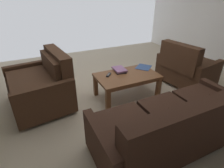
{
  "coord_description": "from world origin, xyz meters",
  "views": [
    {
      "loc": [
        1.25,
        2.59,
        1.76
      ],
      "look_at": [
        0.38,
        0.72,
        0.66
      ],
      "focal_mm": 28.76,
      "sensor_mm": 36.0,
      "label": 1
    }
  ],
  "objects_px": {
    "armchair_side": "(185,67)",
    "loveseat_near": "(42,85)",
    "sofa_main": "(175,125)",
    "book_stack": "(119,70)",
    "loose_magazine": "(144,67)",
    "coffee_table": "(127,78)",
    "tv_remote": "(109,75)"
  },
  "relations": [
    {
      "from": "armchair_side",
      "to": "loveseat_near",
      "type": "bearing_deg",
      "value": -8.96
    },
    {
      "from": "sofa_main",
      "to": "armchair_side",
      "type": "distance_m",
      "value": 1.85
    },
    {
      "from": "book_stack",
      "to": "loose_magazine",
      "type": "distance_m",
      "value": 0.5
    },
    {
      "from": "armchair_side",
      "to": "loose_magazine",
      "type": "xyz_separation_m",
      "value": [
        0.86,
        -0.22,
        0.07
      ]
    },
    {
      "from": "sofa_main",
      "to": "loose_magazine",
      "type": "bearing_deg",
      "value": -109.92
    },
    {
      "from": "coffee_table",
      "to": "book_stack",
      "type": "height_order",
      "value": "book_stack"
    },
    {
      "from": "loveseat_near",
      "to": "book_stack",
      "type": "height_order",
      "value": "loveseat_near"
    },
    {
      "from": "sofa_main",
      "to": "tv_remote",
      "type": "distance_m",
      "value": 1.43
    },
    {
      "from": "sofa_main",
      "to": "tv_remote",
      "type": "xyz_separation_m",
      "value": [
        0.23,
        -1.41,
        0.1
      ]
    },
    {
      "from": "coffee_table",
      "to": "loose_magazine",
      "type": "height_order",
      "value": "loose_magazine"
    },
    {
      "from": "loveseat_near",
      "to": "book_stack",
      "type": "relative_size",
      "value": 4.06
    },
    {
      "from": "loveseat_near",
      "to": "book_stack",
      "type": "bearing_deg",
      "value": 173.08
    },
    {
      "from": "tv_remote",
      "to": "loose_magazine",
      "type": "distance_m",
      "value": 0.75
    },
    {
      "from": "loose_magazine",
      "to": "armchair_side",
      "type": "bearing_deg",
      "value": -143.23
    },
    {
      "from": "book_stack",
      "to": "sofa_main",
      "type": "bearing_deg",
      "value": 88.96
    },
    {
      "from": "coffee_table",
      "to": "loose_magazine",
      "type": "xyz_separation_m",
      "value": [
        -0.45,
        -0.16,
        0.07
      ]
    },
    {
      "from": "tv_remote",
      "to": "loose_magazine",
      "type": "height_order",
      "value": "tv_remote"
    },
    {
      "from": "sofa_main",
      "to": "loveseat_near",
      "type": "xyz_separation_m",
      "value": [
        1.31,
        -1.65,
        0.03
      ]
    },
    {
      "from": "armchair_side",
      "to": "tv_remote",
      "type": "bearing_deg",
      "value": -6.32
    },
    {
      "from": "book_stack",
      "to": "tv_remote",
      "type": "xyz_separation_m",
      "value": [
        0.25,
        0.08,
        -0.02
      ]
    },
    {
      "from": "coffee_table",
      "to": "loose_magazine",
      "type": "relative_size",
      "value": 3.8
    },
    {
      "from": "coffee_table",
      "to": "loose_magazine",
      "type": "bearing_deg",
      "value": -160.19
    },
    {
      "from": "book_stack",
      "to": "loose_magazine",
      "type": "xyz_separation_m",
      "value": [
        -0.5,
        0.04,
        -0.02
      ]
    },
    {
      "from": "sofa_main",
      "to": "coffee_table",
      "type": "bearing_deg",
      "value": -93.25
    },
    {
      "from": "sofa_main",
      "to": "book_stack",
      "type": "relative_size",
      "value": 6.47
    },
    {
      "from": "sofa_main",
      "to": "loose_magazine",
      "type": "height_order",
      "value": "sofa_main"
    },
    {
      "from": "coffee_table",
      "to": "armchair_side",
      "type": "bearing_deg",
      "value": 177.39
    },
    {
      "from": "book_stack",
      "to": "tv_remote",
      "type": "height_order",
      "value": "book_stack"
    },
    {
      "from": "loveseat_near",
      "to": "coffee_table",
      "type": "height_order",
      "value": "loveseat_near"
    },
    {
      "from": "armchair_side",
      "to": "book_stack",
      "type": "distance_m",
      "value": 1.38
    },
    {
      "from": "loveseat_near",
      "to": "armchair_side",
      "type": "relative_size",
      "value": 1.11
    },
    {
      "from": "book_stack",
      "to": "tv_remote",
      "type": "relative_size",
      "value": 2.04
    }
  ]
}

